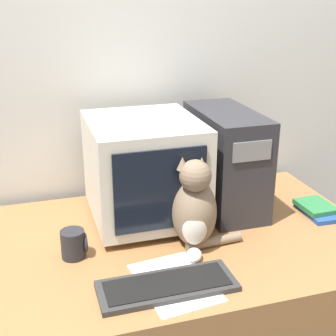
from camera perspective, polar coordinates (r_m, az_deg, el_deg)
The scene contains 10 objects.
wall_back at distance 2.04m, azimuth -3.83°, elevation 11.49°, with size 7.00×0.05×2.50m.
desk at distance 1.94m, azimuth 0.58°, elevation -17.85°, with size 1.48×0.91×0.74m.
crt_monitor at distance 1.79m, azimuth -2.91°, elevation -0.15°, with size 0.41×0.46×0.40m.
computer_tower at distance 1.91m, azimuth 6.99°, elevation 0.97°, with size 0.21×0.45×0.40m.
keyboard at distance 1.46m, azimuth -0.12°, elevation -14.17°, with size 0.42×0.16×0.02m.
cat at distance 1.62m, azimuth 3.29°, elevation -5.04°, with size 0.27×0.27×0.34m.
book_stack at distance 1.99m, azimuth 17.67°, elevation -4.79°, with size 0.13×0.20×0.04m.
pen at distance 1.50m, azimuth -4.59°, elevation -13.30°, with size 0.15×0.02×0.01m.
paper_sheet at distance 1.49m, azimuth 0.81°, elevation -13.75°, with size 0.24×0.32×0.00m.
mug at distance 1.62m, azimuth -11.39°, elevation -9.06°, with size 0.09×0.08×0.10m.
Camera 1 is at (-0.46, -0.98, 1.58)m, focal length 50.00 mm.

